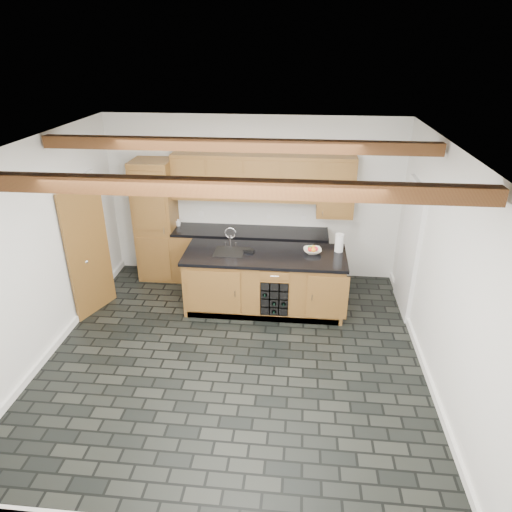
{
  "coord_description": "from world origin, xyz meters",
  "views": [
    {
      "loc": [
        0.79,
        -4.96,
        3.84
      ],
      "look_at": [
        0.21,
        0.8,
        1.12
      ],
      "focal_mm": 32.0,
      "sensor_mm": 36.0,
      "label": 1
    }
  ],
  "objects_px": {
    "island": "(265,281)",
    "fruit_bowl": "(312,251)",
    "kitchen_scale": "(249,250)",
    "paper_towel": "(339,243)"
  },
  "relations": [
    {
      "from": "fruit_bowl",
      "to": "paper_towel",
      "type": "bearing_deg",
      "value": 13.52
    },
    {
      "from": "kitchen_scale",
      "to": "paper_towel",
      "type": "xyz_separation_m",
      "value": [
        1.37,
        0.15,
        0.12
      ]
    },
    {
      "from": "island",
      "to": "paper_towel",
      "type": "relative_size",
      "value": 8.81
    },
    {
      "from": "kitchen_scale",
      "to": "fruit_bowl",
      "type": "bearing_deg",
      "value": 20.49
    },
    {
      "from": "fruit_bowl",
      "to": "island",
      "type": "bearing_deg",
      "value": -171.01
    },
    {
      "from": "fruit_bowl",
      "to": "kitchen_scale",
      "type": "bearing_deg",
      "value": -176.86
    },
    {
      "from": "fruit_bowl",
      "to": "paper_towel",
      "type": "xyz_separation_m",
      "value": [
        0.4,
        0.1,
        0.11
      ]
    },
    {
      "from": "island",
      "to": "fruit_bowl",
      "type": "distance_m",
      "value": 0.88
    },
    {
      "from": "island",
      "to": "kitchen_scale",
      "type": "xyz_separation_m",
      "value": [
        -0.26,
        0.06,
        0.49
      ]
    },
    {
      "from": "paper_towel",
      "to": "island",
      "type": "bearing_deg",
      "value": -169.36
    }
  ]
}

